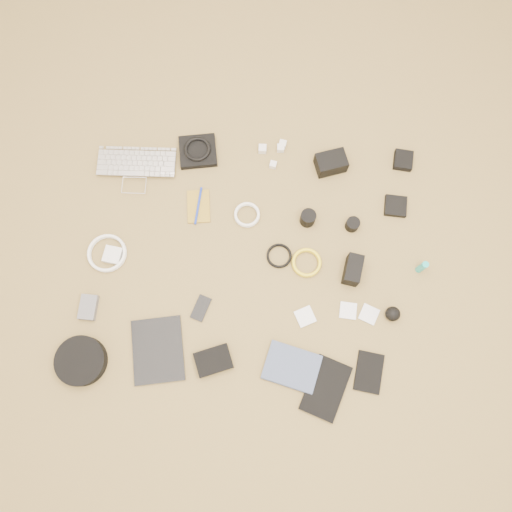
{
  "coord_description": "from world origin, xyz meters",
  "views": [
    {
      "loc": [
        0.07,
        -0.48,
        1.93
      ],
      "look_at": [
        0.05,
        0.03,
        0.02
      ],
      "focal_mm": 35.0,
      "sensor_mm": 36.0,
      "label": 1
    }
  ],
  "objects_px": {
    "laptop": "(136,173)",
    "paperback": "(286,387)",
    "dslr_camera": "(331,163)",
    "phone": "(201,308)",
    "headphone_case": "(81,361)",
    "tablet": "(158,350)"
  },
  "relations": [
    {
      "from": "laptop",
      "to": "dslr_camera",
      "type": "bearing_deg",
      "value": 4.26
    },
    {
      "from": "laptop",
      "to": "paperback",
      "type": "xyz_separation_m",
      "value": [
        0.64,
        -0.84,
        -0.0
      ]
    },
    {
      "from": "laptop",
      "to": "phone",
      "type": "bearing_deg",
      "value": -61.4
    },
    {
      "from": "dslr_camera",
      "to": "phone",
      "type": "xyz_separation_m",
      "value": [
        -0.51,
        -0.61,
        -0.03
      ]
    },
    {
      "from": "dslr_camera",
      "to": "laptop",
      "type": "bearing_deg",
      "value": 167.8
    },
    {
      "from": "phone",
      "to": "headphone_case",
      "type": "xyz_separation_m",
      "value": [
        -0.43,
        -0.21,
        0.02
      ]
    },
    {
      "from": "tablet",
      "to": "phone",
      "type": "height_order",
      "value": "tablet"
    },
    {
      "from": "dslr_camera",
      "to": "headphone_case",
      "type": "bearing_deg",
      "value": -154.95
    },
    {
      "from": "dslr_camera",
      "to": "headphone_case",
      "type": "xyz_separation_m",
      "value": [
        -0.94,
        -0.83,
        -0.01
      ]
    },
    {
      "from": "paperback",
      "to": "phone",
      "type": "bearing_deg",
      "value": 65.59
    },
    {
      "from": "phone",
      "to": "tablet",
      "type": "bearing_deg",
      "value": -112.43
    },
    {
      "from": "phone",
      "to": "paperback",
      "type": "xyz_separation_m",
      "value": [
        0.33,
        -0.29,
        0.01
      ]
    },
    {
      "from": "laptop",
      "to": "phone",
      "type": "relative_size",
      "value": 3.32
    },
    {
      "from": "headphone_case",
      "to": "tablet",
      "type": "bearing_deg",
      "value": 9.94
    },
    {
      "from": "phone",
      "to": "laptop",
      "type": "bearing_deg",
      "value": 139.04
    },
    {
      "from": "dslr_camera",
      "to": "paperback",
      "type": "xyz_separation_m",
      "value": [
        -0.17,
        -0.9,
        -0.03
      ]
    },
    {
      "from": "dslr_camera",
      "to": "phone",
      "type": "height_order",
      "value": "dslr_camera"
    },
    {
      "from": "dslr_camera",
      "to": "paperback",
      "type": "distance_m",
      "value": 0.92
    },
    {
      "from": "laptop",
      "to": "phone",
      "type": "xyz_separation_m",
      "value": [
        0.3,
        -0.56,
        -0.01
      ]
    },
    {
      "from": "tablet",
      "to": "phone",
      "type": "distance_m",
      "value": 0.23
    },
    {
      "from": "laptop",
      "to": "paperback",
      "type": "relative_size",
      "value": 1.63
    },
    {
      "from": "phone",
      "to": "paperback",
      "type": "distance_m",
      "value": 0.44
    }
  ]
}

